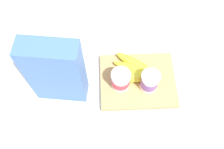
{
  "coord_description": "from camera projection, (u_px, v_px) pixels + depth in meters",
  "views": [
    {
      "loc": [
        0.11,
        0.41,
        0.87
      ],
      "look_at": [
        0.1,
        0.0,
        0.07
      ],
      "focal_mm": 40.4,
      "sensor_mm": 36.0,
      "label": 1
    }
  ],
  "objects": [
    {
      "name": "ground_plane",
      "position": [
        137.0,
        82.0,
        0.96
      ],
      "size": [
        2.4,
        2.4,
        0.0
      ],
      "primitive_type": "plane",
      "color": "silver"
    },
    {
      "name": "cutting_board",
      "position": [
        138.0,
        81.0,
        0.95
      ],
      "size": [
        0.28,
        0.23,
        0.02
      ],
      "primitive_type": "cube",
      "color": "tan",
      "rests_on": "ground_plane"
    },
    {
      "name": "cereal_box",
      "position": [
        56.0,
        73.0,
        0.81
      ],
      "size": [
        0.19,
        0.09,
        0.3
      ],
      "primitive_type": "cube",
      "rotation": [
        0.0,
        0.0,
        -0.13
      ],
      "color": "#4770B7",
      "rests_on": "ground_plane"
    },
    {
      "name": "yogurt_cup_front",
      "position": [
        150.0,
        82.0,
        0.89
      ],
      "size": [
        0.07,
        0.07,
        0.09
      ],
      "color": "white",
      "rests_on": "cutting_board"
    },
    {
      "name": "yogurt_cup_back",
      "position": [
        121.0,
        80.0,
        0.9
      ],
      "size": [
        0.07,
        0.07,
        0.08
      ],
      "color": "white",
      "rests_on": "cutting_board"
    },
    {
      "name": "banana_bunch",
      "position": [
        136.0,
        72.0,
        0.94
      ],
      "size": [
        0.18,
        0.15,
        0.04
      ],
      "color": "yellow",
      "rests_on": "cutting_board"
    }
  ]
}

